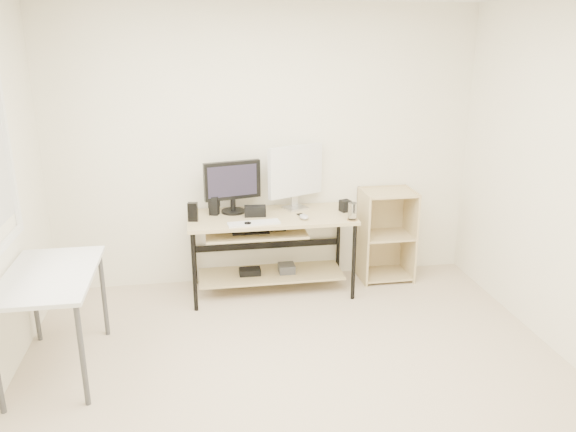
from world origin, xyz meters
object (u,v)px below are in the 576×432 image
(shelf_unit, at_px, (385,234))
(desk, at_px, (268,237))
(side_table, at_px, (50,284))
(audio_controller, at_px, (193,212))
(white_imac, at_px, (295,173))
(black_monitor, at_px, (232,184))

(shelf_unit, bearing_deg, desk, -172.23)
(desk, distance_m, shelf_unit, 1.19)
(side_table, bearing_deg, audio_controller, 45.73)
(desk, bearing_deg, shelf_unit, 7.77)
(white_imac, bearing_deg, side_table, -170.68)
(white_imac, relative_size, audio_controller, 3.56)
(desk, distance_m, audio_controller, 0.74)
(shelf_unit, bearing_deg, audio_controller, -173.42)
(white_imac, bearing_deg, desk, -171.72)
(side_table, relative_size, white_imac, 1.67)
(desk, relative_size, shelf_unit, 1.67)
(white_imac, height_order, audio_controller, white_imac)
(side_table, bearing_deg, black_monitor, 41.76)
(side_table, xyz_separation_m, audio_controller, (0.98, 1.01, 0.16))
(shelf_unit, bearing_deg, side_table, -156.67)
(shelf_unit, distance_m, white_imac, 1.10)
(shelf_unit, height_order, black_monitor, black_monitor)
(side_table, xyz_separation_m, black_monitor, (1.35, 1.20, 0.35))
(desk, bearing_deg, black_monitor, 154.95)
(white_imac, bearing_deg, shelf_unit, -23.83)
(audio_controller, bearing_deg, desk, 15.19)
(desk, xyz_separation_m, audio_controller, (-0.67, -0.05, 0.30))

